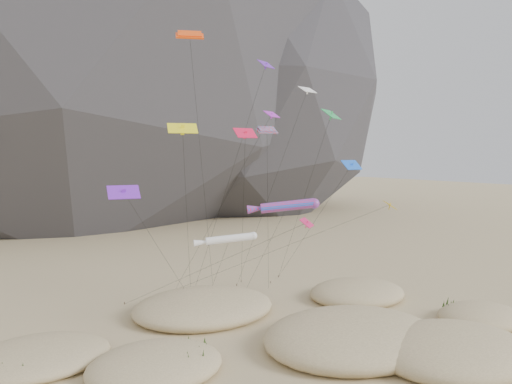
% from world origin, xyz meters
% --- Properties ---
extents(ground, '(500.00, 500.00, 0.00)m').
position_xyz_m(ground, '(0.00, 0.00, 0.00)').
color(ground, '#CCB789').
rests_on(ground, ground).
extents(dunes, '(51.20, 39.24, 3.67)m').
position_xyz_m(dunes, '(-2.09, 3.54, 0.72)').
color(dunes, '#CCB789').
rests_on(dunes, ground).
extents(dune_grass, '(44.04, 26.82, 1.44)m').
position_xyz_m(dune_grass, '(-1.79, 3.33, 0.84)').
color(dune_grass, black).
rests_on(dune_grass, ground).
extents(kite_stakes, '(22.34, 4.13, 0.30)m').
position_xyz_m(kite_stakes, '(1.50, 25.32, 0.15)').
color(kite_stakes, '#3F2D1E').
rests_on(kite_stakes, ground).
extents(rainbow_tube_kite, '(7.02, 10.55, 12.62)m').
position_xyz_m(rainbow_tube_kite, '(4.34, 13.32, 11.75)').
color(rainbow_tube_kite, '#FF1A4D').
rests_on(rainbow_tube_kite, ground).
extents(white_tube_kite, '(6.25, 11.39, 9.60)m').
position_xyz_m(white_tube_kite, '(-3.18, 12.62, 8.97)').
color(white_tube_kite, silver).
rests_on(white_tube_kite, ground).
extents(orange_parafoil, '(10.12, 13.20, 28.90)m').
position_xyz_m(orange_parafoil, '(-6.51, 13.62, 28.02)').
color(orange_parafoil, '#ED440C').
rests_on(orange_parafoil, ground).
extents(multi_parafoil, '(7.14, 9.00, 20.29)m').
position_xyz_m(multi_parafoil, '(2.61, 14.24, 19.61)').
color(multi_parafoil, '#FC1A1C').
rests_on(multi_parafoil, ground).
extents(delta_kites, '(34.01, 22.81, 26.22)m').
position_xyz_m(delta_kites, '(2.26, 11.34, 17.63)').
color(delta_kites, '#179542').
rests_on(delta_kites, ground).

